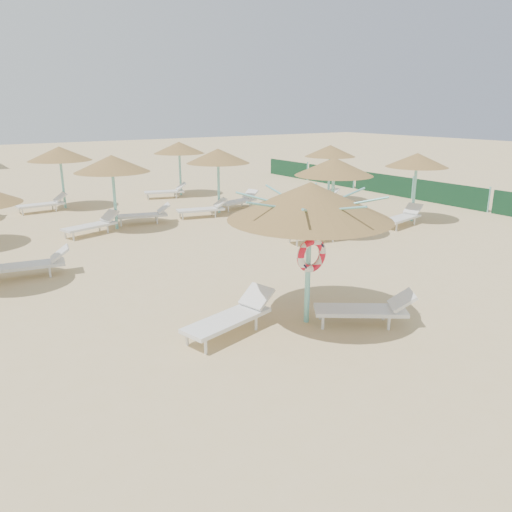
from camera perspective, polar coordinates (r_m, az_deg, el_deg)
ground at (r=10.64m, az=3.36°, el=-7.29°), size 120.00×120.00×0.00m
main_palapa at (r=9.84m, az=6.20°, el=6.20°), size 3.27×3.27×2.93m
lounger_main_a at (r=9.91m, az=-2.74°, el=-6.88°), size 2.17×1.11×0.76m
lounger_main_b at (r=10.52m, az=12.57°, el=-5.92°), size 1.98×1.65×0.73m
palapa_field at (r=19.69m, az=-12.83°, el=10.36°), size 18.99×13.16×2.72m
windbreak_fence at (r=26.92m, az=14.36°, el=7.98°), size 0.08×19.84×1.10m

